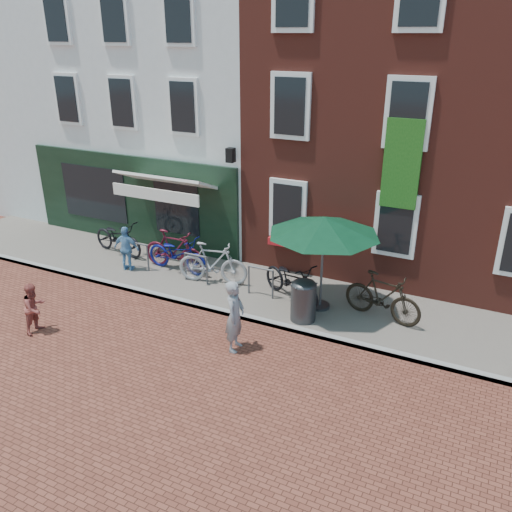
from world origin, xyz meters
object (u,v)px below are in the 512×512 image
at_px(bicycle_2, 177,254).
at_px(bicycle_3, 213,263).
at_px(bicycle_4, 292,280).
at_px(bicycle_5, 383,297).
at_px(parasol, 324,222).
at_px(boy, 35,308).
at_px(bicycle_1, 174,250).
at_px(bicycle_0, 118,237).
at_px(cafe_person, 127,249).
at_px(woman, 235,316).
at_px(litter_bin, 303,298).

xyz_separation_m(bicycle_2, bicycle_3, (1.34, -0.25, 0.06)).
height_order(bicycle_4, bicycle_5, bicycle_5).
bearing_deg(bicycle_2, parasol, -90.45).
bearing_deg(bicycle_4, bicycle_5, -62.61).
height_order(boy, bicycle_5, bicycle_5).
distance_m(boy, bicycle_5, 8.26).
bearing_deg(bicycle_1, bicycle_0, 83.00).
bearing_deg(boy, bicycle_1, -15.66).
distance_m(cafe_person, bicycle_0, 1.38).
height_order(bicycle_1, bicycle_5, same).
bearing_deg(bicycle_5, bicycle_2, 100.37).
distance_m(woman, bicycle_5, 3.72).
bearing_deg(boy, litter_bin, -62.51).
xyz_separation_m(bicycle_0, bicycle_1, (2.26, -0.23, 0.06)).
distance_m(cafe_person, bicycle_3, 2.72).
distance_m(cafe_person, bicycle_1, 1.37).
relative_size(litter_bin, bicycle_2, 0.56).
relative_size(litter_bin, bicycle_0, 0.56).
relative_size(litter_bin, woman, 0.68).
relative_size(parasol, bicycle_5, 1.39).
bearing_deg(woman, bicycle_1, 42.81).
bearing_deg(woman, bicycle_4, -14.52).
height_order(woman, boy, woman).
distance_m(parasol, bicycle_1, 4.97).
relative_size(cafe_person, bicycle_4, 0.66).
height_order(woman, bicycle_4, woman).
xyz_separation_m(woman, bicycle_0, (-5.81, 3.08, -0.20)).
bearing_deg(woman, bicycle_0, 53.66).
distance_m(cafe_person, bicycle_2, 1.49).
height_order(litter_bin, bicycle_0, litter_bin).
relative_size(cafe_person, bicycle_1, 0.68).
distance_m(bicycle_2, bicycle_4, 3.68).
bearing_deg(bicycle_3, parasol, -103.22).
bearing_deg(bicycle_4, bicycle_2, 113.94).
bearing_deg(litter_bin, bicycle_2, 166.23).
distance_m(bicycle_2, bicycle_3, 1.36).
distance_m(parasol, bicycle_5, 2.29).
bearing_deg(woman, bicycle_2, 42.14).
relative_size(woman, bicycle_2, 0.82).
bearing_deg(boy, bicycle_5, -62.98).
xyz_separation_m(boy, bicycle_5, (7.23, 4.00, 0.08)).
xyz_separation_m(boy, bicycle_4, (4.86, 3.98, 0.02)).
height_order(parasol, boy, parasol).
xyz_separation_m(litter_bin, boy, (-5.53, -3.12, -0.07)).
bearing_deg(bicycle_4, bicycle_0, 112.47).
height_order(bicycle_3, bicycle_5, same).
height_order(bicycle_2, bicycle_5, bicycle_5).
bearing_deg(boy, parasol, -57.61).
xyz_separation_m(litter_bin, bicycle_3, (-3.00, 0.81, 0.01)).
relative_size(litter_bin, bicycle_1, 0.57).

